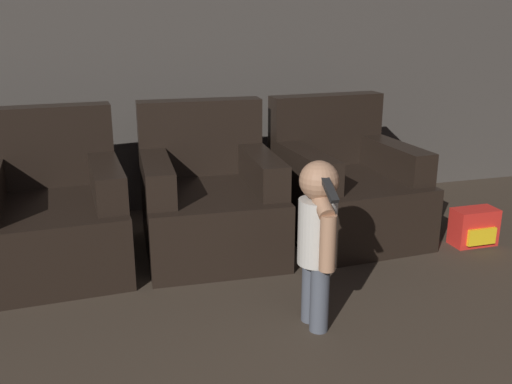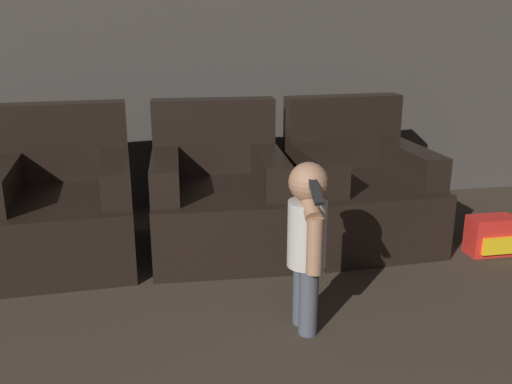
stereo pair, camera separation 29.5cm
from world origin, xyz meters
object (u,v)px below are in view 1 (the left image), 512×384
(armchair_middle, at_px, (209,201))
(toy_backpack, at_px, (474,227))
(armchair_right, at_px, (344,189))
(person_toddler, at_px, (318,232))
(armchair_left, at_px, (52,215))

(armchair_middle, distance_m, toy_backpack, 1.67)
(armchair_middle, bearing_deg, toy_backpack, -12.37)
(armchair_right, relative_size, person_toddler, 1.17)
(person_toddler, distance_m, toy_backpack, 1.52)
(armchair_right, height_order, toy_backpack, armchair_right)
(armchair_left, height_order, person_toddler, armchair_left)
(toy_backpack, bearing_deg, person_toddler, -154.32)
(armchair_right, bearing_deg, toy_backpack, -34.67)
(armchair_middle, bearing_deg, armchair_right, 2.58)
(armchair_left, xyz_separation_m, person_toddler, (1.19, -1.07, 0.16))
(armchair_middle, distance_m, person_toddler, 1.12)
(armchair_middle, xyz_separation_m, toy_backpack, (1.61, -0.43, -0.19))
(armchair_left, xyz_separation_m, armchair_right, (1.82, -0.00, 0.00))
(toy_backpack, bearing_deg, armchair_middle, 165.05)
(toy_backpack, bearing_deg, armchair_right, 148.58)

